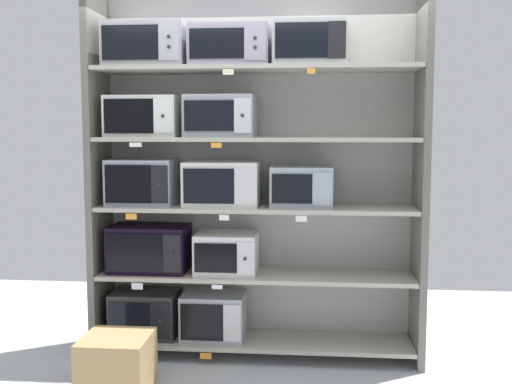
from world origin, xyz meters
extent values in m
cube|color=#B2B2AD|center=(0.00, 0.26, 1.36)|extent=(2.47, 0.04, 2.72)
cube|color=#68645B|center=(-1.17, 0.00, 1.36)|extent=(0.05, 0.47, 2.72)
cube|color=#68645B|center=(1.17, 0.00, 1.36)|extent=(0.05, 0.47, 2.72)
cube|color=#ADA899|center=(0.00, 0.00, 0.11)|extent=(2.27, 0.47, 0.03)
cube|color=#322E2F|center=(-0.83, 0.00, 0.29)|extent=(0.48, 0.34, 0.34)
cube|color=black|center=(-0.91, -0.17, 0.29)|extent=(0.30, 0.01, 0.26)
cube|color=black|center=(-0.68, -0.17, 0.29)|extent=(0.15, 0.01, 0.27)
cylinder|color=#262628|center=(-0.68, -0.18, 0.29)|extent=(0.02, 0.01, 0.02)
cube|color=#9D9FAA|center=(-0.32, 0.00, 0.29)|extent=(0.46, 0.34, 0.33)
cube|color=black|center=(-0.37, -0.18, 0.29)|extent=(0.31, 0.01, 0.27)
cube|color=silver|center=(-0.16, -0.18, 0.29)|extent=(0.12, 0.01, 0.27)
cube|color=white|center=(-0.86, -0.24, 0.07)|extent=(0.05, 0.00, 0.05)
cube|color=orange|center=(-0.34, -0.24, 0.07)|extent=(0.08, 0.00, 0.04)
cube|color=#ADA899|center=(0.00, 0.00, 0.61)|extent=(2.27, 0.47, 0.03)
cube|color=black|center=(-0.79, 0.00, 0.79)|extent=(0.57, 0.36, 0.34)
cube|color=black|center=(-0.85, -0.19, 0.79)|extent=(0.41, 0.01, 0.28)
cube|color=black|center=(-0.58, -0.18, 0.79)|extent=(0.13, 0.01, 0.27)
cylinder|color=#262628|center=(-0.58, -0.19, 0.79)|extent=(0.02, 0.01, 0.02)
cube|color=silver|center=(-0.21, 0.00, 0.77)|extent=(0.44, 0.38, 0.29)
cube|color=black|center=(-0.27, -0.19, 0.77)|extent=(0.30, 0.01, 0.21)
cube|color=silver|center=(-0.06, -0.19, 0.77)|extent=(0.11, 0.01, 0.23)
cylinder|color=#262628|center=(-0.06, -0.20, 0.77)|extent=(0.02, 0.01, 0.02)
cube|color=white|center=(-0.82, -0.24, 0.56)|extent=(0.08, 0.00, 0.05)
cube|color=white|center=(-0.25, -0.24, 0.57)|extent=(0.08, 0.00, 0.03)
cube|color=#ADA899|center=(0.00, 0.00, 1.10)|extent=(2.27, 0.47, 0.03)
cube|color=#96A1AD|center=(-0.84, 0.00, 1.28)|extent=(0.48, 0.35, 0.33)
cube|color=black|center=(-0.89, -0.18, 1.28)|extent=(0.33, 0.01, 0.27)
cube|color=black|center=(-0.67, -0.18, 1.28)|extent=(0.12, 0.01, 0.27)
cylinder|color=#262628|center=(-0.67, -0.19, 1.28)|extent=(0.02, 0.01, 0.02)
cube|color=silver|center=(-0.24, 0.00, 1.28)|extent=(0.53, 0.39, 0.32)
cube|color=black|center=(-0.31, -0.20, 1.28)|extent=(0.36, 0.01, 0.24)
cube|color=silver|center=(-0.06, -0.20, 1.28)|extent=(0.14, 0.01, 0.26)
cube|color=#99A7AD|center=(0.33, 0.00, 1.26)|extent=(0.44, 0.35, 0.29)
cube|color=black|center=(0.27, -0.18, 1.26)|extent=(0.28, 0.01, 0.20)
cube|color=#99A7AD|center=(0.47, -0.18, 1.26)|extent=(0.13, 0.01, 0.23)
cube|color=orange|center=(-0.86, -0.24, 1.06)|extent=(0.08, 0.00, 0.04)
cube|color=white|center=(-0.20, -0.24, 1.06)|extent=(0.07, 0.00, 0.04)
cube|color=white|center=(0.33, -0.24, 1.06)|extent=(0.08, 0.00, 0.04)
cube|color=#ADA899|center=(0.00, 0.00, 1.60)|extent=(2.27, 0.47, 0.03)
cube|color=silver|center=(-0.82, 0.00, 1.76)|extent=(0.52, 0.33, 0.30)
cube|color=black|center=(-0.88, -0.17, 1.76)|extent=(0.35, 0.01, 0.24)
cube|color=silver|center=(-0.63, -0.17, 1.76)|extent=(0.13, 0.01, 0.24)
cylinder|color=#262628|center=(-0.63, -0.18, 1.76)|extent=(0.02, 0.01, 0.02)
cube|color=#9CA0A6|center=(-0.25, 0.00, 1.76)|extent=(0.49, 0.38, 0.30)
cube|color=black|center=(-0.31, -0.20, 1.76)|extent=(0.35, 0.01, 0.21)
cube|color=silver|center=(-0.08, -0.19, 1.76)|extent=(0.12, 0.01, 0.24)
cylinder|color=#262628|center=(-0.08, -0.20, 1.76)|extent=(0.02, 0.01, 0.02)
cube|color=white|center=(-0.81, -0.24, 1.56)|extent=(0.09, 0.00, 0.03)
cube|color=orange|center=(-0.25, -0.24, 1.56)|extent=(0.07, 0.00, 0.03)
cube|color=#ADA899|center=(0.00, 0.00, 2.09)|extent=(2.27, 0.47, 0.03)
cube|color=#A1A2A8|center=(-0.79, 0.00, 2.26)|extent=(0.58, 0.36, 0.31)
cube|color=black|center=(-0.85, -0.18, 2.26)|extent=(0.40, 0.01, 0.23)
cube|color=#A1A2A8|center=(-0.58, -0.18, 2.26)|extent=(0.15, 0.01, 0.25)
cylinder|color=#262628|center=(-0.58, -0.19, 2.23)|extent=(0.02, 0.01, 0.02)
cylinder|color=#262628|center=(-0.58, -0.19, 2.30)|extent=(0.02, 0.01, 0.02)
cube|color=#A099AD|center=(-0.19, 0.00, 2.25)|extent=(0.56, 0.33, 0.29)
cube|color=black|center=(-0.25, -0.17, 2.25)|extent=(0.38, 0.01, 0.20)
cube|color=#A099AD|center=(0.01, -0.17, 2.25)|extent=(0.15, 0.01, 0.23)
cylinder|color=#262628|center=(0.01, -0.18, 2.22)|extent=(0.02, 0.01, 0.02)
cylinder|color=#262628|center=(0.01, -0.18, 2.28)|extent=(0.02, 0.01, 0.02)
cube|color=#B6BBB7|center=(0.38, 0.00, 2.26)|extent=(0.50, 0.42, 0.30)
cube|color=black|center=(0.32, -0.21, 2.26)|extent=(0.35, 0.01, 0.23)
cube|color=black|center=(0.56, -0.21, 2.26)|extent=(0.12, 0.01, 0.24)
cube|color=beige|center=(-0.17, -0.24, 2.05)|extent=(0.07, 0.00, 0.04)
cube|color=orange|center=(0.39, -0.24, 2.06)|extent=(0.05, 0.00, 0.04)
cube|color=tan|center=(-0.83, -0.72, 0.18)|extent=(0.42, 0.42, 0.36)
camera|label=1|loc=(0.41, -4.43, 1.68)|focal=43.42mm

